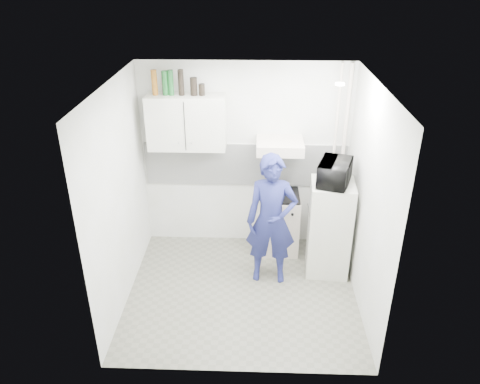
{
  "coord_description": "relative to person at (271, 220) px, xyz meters",
  "views": [
    {
      "loc": [
        0.14,
        -4.64,
        3.75
      ],
      "look_at": [
        -0.04,
        0.3,
        1.25
      ],
      "focal_mm": 35.0,
      "sensor_mm": 36.0,
      "label": 1
    }
  ],
  "objects": [
    {
      "name": "bottle_d",
      "position": [
        -1.14,
        0.75,
        1.5
      ],
      "size": [
        0.07,
        0.07,
        0.32
      ],
      "primitive_type": "cylinder",
      "color": "black",
      "rests_on": "upper_cabinet"
    },
    {
      "name": "backsplash",
      "position": [
        -0.35,
        0.91,
        0.35
      ],
      "size": [
        2.74,
        0.03,
        0.6
      ],
      "primitive_type": "cube",
      "color": "white",
      "rests_on": "wall_back"
    },
    {
      "name": "stove",
      "position": [
        0.14,
        0.68,
        -0.43
      ],
      "size": [
        0.53,
        0.53,
        0.84
      ],
      "primitive_type": "cube",
      "color": "beige",
      "rests_on": "floor"
    },
    {
      "name": "bottle_c",
      "position": [
        -1.27,
        0.75,
        1.5
      ],
      "size": [
        0.07,
        0.07,
        0.31
      ],
      "primitive_type": "cylinder",
      "color": "#144C1E",
      "rests_on": "upper_cabinet"
    },
    {
      "name": "pipe_a",
      "position": [
        0.95,
        0.85,
        0.45
      ],
      "size": [
        0.05,
        0.05,
        2.6
      ],
      "primitive_type": "cylinder",
      "color": "beige",
      "rests_on": "floor"
    },
    {
      "name": "person",
      "position": [
        0.0,
        0.0,
        0.0
      ],
      "size": [
        0.64,
        0.43,
        1.71
      ],
      "primitive_type": "imported",
      "rotation": [
        0.0,
        0.0,
        -0.03
      ],
      "color": "navy",
      "rests_on": "floor"
    },
    {
      "name": "floor",
      "position": [
        -0.35,
        -0.32,
        -0.85
      ],
      "size": [
        2.8,
        2.8,
        0.0
      ],
      "primitive_type": "plane",
      "color": "#5D5E50",
      "rests_on": "ground"
    },
    {
      "name": "canister_b",
      "position": [
        -0.89,
        0.75,
        1.42
      ],
      "size": [
        0.08,
        0.08,
        0.14
      ],
      "primitive_type": "cylinder",
      "color": "black",
      "rests_on": "upper_cabinet"
    },
    {
      "name": "canister_a",
      "position": [
        -0.99,
        0.75,
        1.46
      ],
      "size": [
        0.09,
        0.09,
        0.22
      ],
      "primitive_type": "cylinder",
      "color": "black",
      "rests_on": "upper_cabinet"
    },
    {
      "name": "upper_cabinet",
      "position": [
        -1.1,
        0.75,
        1.0
      ],
      "size": [
        1.0,
        0.35,
        0.7
      ],
      "primitive_type": "cube",
      "color": "silver",
      "rests_on": "wall_back"
    },
    {
      "name": "pipe_b",
      "position": [
        0.83,
        0.85,
        0.45
      ],
      "size": [
        0.04,
        0.04,
        2.6
      ],
      "primitive_type": "cylinder",
      "color": "beige",
      "rests_on": "floor"
    },
    {
      "name": "saucepan",
      "position": [
        0.07,
        0.63,
        0.08
      ],
      "size": [
        0.2,
        0.2,
        0.11
      ],
      "primitive_type": "cylinder",
      "color": "silver",
      "rests_on": "stove_top"
    },
    {
      "name": "ceiling",
      "position": [
        -0.35,
        -0.32,
        1.75
      ],
      "size": [
        2.8,
        2.8,
        0.0
      ],
      "primitive_type": "plane",
      "color": "white",
      "rests_on": "wall_back"
    },
    {
      "name": "range_hood",
      "position": [
        0.1,
        0.68,
        0.72
      ],
      "size": [
        0.6,
        0.5,
        0.14
      ],
      "primitive_type": "cube",
      "color": "beige",
      "rests_on": "wall_back"
    },
    {
      "name": "fridge",
      "position": [
        0.75,
        0.2,
        -0.22
      ],
      "size": [
        0.57,
        0.57,
        1.27
      ],
      "primitive_type": "cube",
      "rotation": [
        0.0,
        0.0,
        -0.07
      ],
      "color": "silver",
      "rests_on": "floor"
    },
    {
      "name": "wall_left",
      "position": [
        -1.75,
        -0.32,
        0.45
      ],
      "size": [
        0.0,
        2.6,
        2.6
      ],
      "primitive_type": "plane",
      "rotation": [
        1.57,
        0.0,
        1.57
      ],
      "color": "beige",
      "rests_on": "floor"
    },
    {
      "name": "wall_back",
      "position": [
        -0.35,
        0.93,
        0.45
      ],
      "size": [
        2.8,
        0.0,
        2.8
      ],
      "primitive_type": "plane",
      "rotation": [
        1.57,
        0.0,
        0.0
      ],
      "color": "beige",
      "rests_on": "floor"
    },
    {
      "name": "bottle_a",
      "position": [
        -1.47,
        0.75,
        1.5
      ],
      "size": [
        0.07,
        0.07,
        0.31
      ],
      "primitive_type": "cylinder",
      "color": "brown",
      "rests_on": "upper_cabinet"
    },
    {
      "name": "bottle_b",
      "position": [
        -1.34,
        0.75,
        1.5
      ],
      "size": [
        0.08,
        0.08,
        0.3
      ],
      "primitive_type": "cylinder",
      "color": "#144C1E",
      "rests_on": "upper_cabinet"
    },
    {
      "name": "ceiling_spot_fixture",
      "position": [
        0.65,
        -0.12,
        1.72
      ],
      "size": [
        0.1,
        0.1,
        0.02
      ],
      "primitive_type": "cylinder",
      "color": "white",
      "rests_on": "ceiling"
    },
    {
      "name": "microwave",
      "position": [
        0.75,
        0.2,
        0.57
      ],
      "size": [
        0.61,
        0.5,
        0.29
      ],
      "primitive_type": "imported",
      "rotation": [
        0.0,
        0.0,
        1.26
      ],
      "color": "black",
      "rests_on": "fridge"
    },
    {
      "name": "stove_top",
      "position": [
        0.14,
        0.68,
        0.0
      ],
      "size": [
        0.5,
        0.5,
        0.03
      ],
      "primitive_type": "cube",
      "color": "black",
      "rests_on": "stove"
    },
    {
      "name": "wall_right",
      "position": [
        1.05,
        -0.32,
        0.45
      ],
      "size": [
        0.0,
        2.6,
        2.6
      ],
      "primitive_type": "plane",
      "rotation": [
        1.57,
        0.0,
        -1.57
      ],
      "color": "beige",
      "rests_on": "floor"
    }
  ]
}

